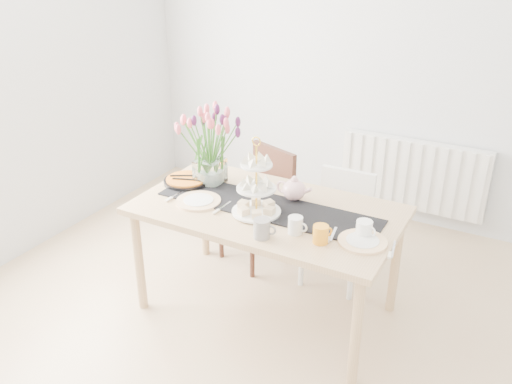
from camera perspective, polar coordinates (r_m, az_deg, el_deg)
The scene contains 16 objects.
room_shell at distance 2.63m, azimuth -3.99°, elevation 4.18°, with size 4.50×4.50×4.50m.
radiator at distance 4.69m, azimuth 16.13°, elevation 1.76°, with size 1.20×0.08×0.60m, color white.
dining_table at distance 3.34m, azimuth 1.18°, elevation -2.80°, with size 1.60×0.90×0.75m.
chair_brown at distance 4.02m, azimuth 0.70°, elevation -0.48°, with size 0.54×0.54×0.86m.
chair_white at distance 3.84m, azimuth 8.92°, elevation -2.81°, with size 0.40×0.40×0.79m.
table_runner at distance 3.30m, azimuth 1.19°, elevation -1.57°, with size 1.40×0.35×0.01m, color black.
tulip_vase at distance 3.51m, azimuth -5.01°, elevation 6.02°, with size 0.62×0.62×0.53m.
cake_stand at distance 3.17m, azimuth 0.04°, elevation -0.30°, with size 0.29×0.29×0.43m.
teapot at distance 3.36m, azimuth 4.03°, elevation 0.23°, with size 0.23×0.19×0.15m, color silver, non-canonical shape.
cream_jug at distance 3.03m, azimuth 11.30°, elevation -3.80°, with size 0.09×0.09×0.09m, color white.
tart_tin at distance 3.65m, azimuth -7.32°, elevation 1.19°, with size 0.30×0.30×0.04m.
mug_grey at distance 2.95m, azimuth 0.62°, elevation -3.87°, with size 0.09×0.09×0.11m, color gray.
mug_white at distance 3.01m, azimuth 4.17°, elevation -3.50°, with size 0.08×0.08×0.10m, color silver.
mug_orange at distance 2.93m, azimuth 6.82°, elevation -4.44°, with size 0.09×0.09×0.10m, color orange.
plate_left at distance 3.38m, azimuth -6.08°, elevation -0.95°, with size 0.28×0.28×0.01m, color white.
plate_right at distance 2.99m, azimuth 11.15°, elevation -5.12°, with size 0.27×0.27×0.01m, color white.
Camera 1 is at (1.33, -2.06, 2.25)m, focal length 38.00 mm.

